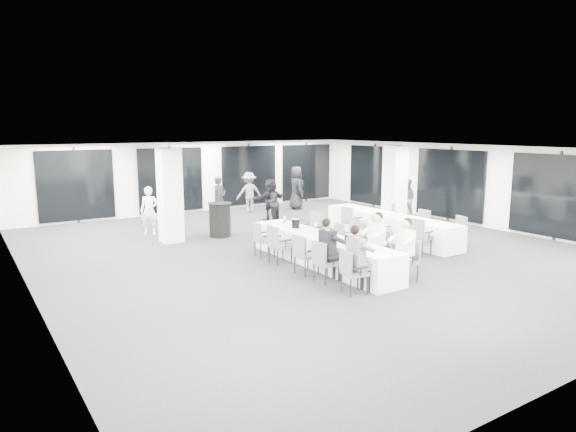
% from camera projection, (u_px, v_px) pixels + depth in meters
% --- Properties ---
extents(room, '(14.04, 16.04, 2.84)m').
position_uv_depth(room, '(312.00, 195.00, 15.44)').
color(room, black).
rests_on(room, ground).
extents(column_left, '(0.60, 0.60, 2.80)m').
position_uv_depth(column_left, '(170.00, 195.00, 15.17)').
color(column_left, white).
rests_on(column_left, floor).
extents(column_right, '(0.60, 0.60, 2.80)m').
position_uv_depth(column_right, '(395.00, 187.00, 17.13)').
color(column_right, white).
rests_on(column_right, floor).
extents(banquet_table_main, '(0.90, 5.00, 0.75)m').
position_uv_depth(banquet_table_main, '(322.00, 250.00, 12.72)').
color(banquet_table_main, white).
rests_on(banquet_table_main, floor).
extents(banquet_table_side, '(0.90, 5.00, 0.75)m').
position_uv_depth(banquet_table_side, '(390.00, 226.00, 15.78)').
color(banquet_table_side, white).
rests_on(banquet_table_side, floor).
extents(cocktail_table, '(0.76, 0.76, 1.06)m').
position_uv_depth(cocktail_table, '(220.00, 219.00, 16.05)').
color(cocktail_table, black).
rests_on(cocktail_table, floor).
extents(chair_main_left_near, '(0.54, 0.58, 0.93)m').
position_uv_depth(chair_main_left_near, '(351.00, 269.00, 10.50)').
color(chair_main_left_near, '#4F5257').
rests_on(chair_main_left_near, floor).
extents(chair_main_left_second, '(0.50, 0.55, 0.93)m').
position_uv_depth(chair_main_left_second, '(324.00, 259.00, 11.27)').
color(chair_main_left_second, '#4F5257').
rests_on(chair_main_left_second, floor).
extents(chair_main_left_mid, '(0.49, 0.54, 0.93)m').
position_uv_depth(chair_main_left_mid, '(304.00, 252.00, 11.90)').
color(chair_main_left_mid, '#4F5257').
rests_on(chair_main_left_mid, floor).
extents(chair_main_left_fourth, '(0.49, 0.55, 0.97)m').
position_uv_depth(chair_main_left_fourth, '(277.00, 242.00, 12.84)').
color(chair_main_left_fourth, '#4F5257').
rests_on(chair_main_left_fourth, floor).
extents(chair_main_left_far, '(0.51, 0.56, 0.93)m').
position_uv_depth(chair_main_left_far, '(262.00, 237.00, 13.50)').
color(chair_main_left_far, '#4F5257').
rests_on(chair_main_left_far, floor).
extents(chair_main_right_near, '(0.51, 0.56, 0.93)m').
position_uv_depth(chair_main_right_near, '(408.00, 258.00, 11.41)').
color(chair_main_right_near, '#4F5257').
rests_on(chair_main_right_near, floor).
extents(chair_main_right_second, '(0.60, 0.63, 0.99)m').
position_uv_depth(chair_main_right_second, '(380.00, 248.00, 12.15)').
color(chair_main_right_second, '#4F5257').
rests_on(chair_main_right_second, floor).
extents(chair_main_right_mid, '(0.61, 0.65, 1.04)m').
position_uv_depth(chair_main_right_mid, '(354.00, 240.00, 12.93)').
color(chair_main_right_mid, '#4F5257').
rests_on(chair_main_right_mid, floor).
extents(chair_main_right_fourth, '(0.48, 0.52, 0.87)m').
position_uv_depth(chair_main_right_fourth, '(335.00, 238.00, 13.56)').
color(chair_main_right_fourth, '#4F5257').
rests_on(chair_main_right_fourth, floor).
extents(chair_main_right_far, '(0.60, 0.64, 1.03)m').
position_uv_depth(chair_main_right_far, '(313.00, 228.00, 14.38)').
color(chair_main_right_far, '#4F5257').
rests_on(chair_main_right_far, floor).
extents(chair_side_left_near, '(0.58, 0.62, 1.00)m').
position_uv_depth(chair_side_left_near, '(419.00, 234.00, 13.70)').
color(chair_side_left_near, '#4F5257').
rests_on(chair_side_left_near, floor).
extents(chair_side_left_mid, '(0.51, 0.54, 0.86)m').
position_uv_depth(chair_side_left_mid, '(379.00, 228.00, 14.97)').
color(chair_side_left_mid, '#4F5257').
rests_on(chair_side_left_mid, floor).
extents(chair_side_left_far, '(0.51, 0.56, 0.94)m').
position_uv_depth(chair_side_left_far, '(350.00, 219.00, 16.05)').
color(chair_side_left_far, '#4F5257').
rests_on(chair_side_left_far, floor).
extents(chair_side_right_near, '(0.51, 0.55, 0.88)m').
position_uv_depth(chair_side_right_near, '(458.00, 230.00, 14.65)').
color(chair_side_right_near, '#4F5257').
rests_on(chair_side_right_near, floor).
extents(chair_side_right_mid, '(0.49, 0.53, 0.88)m').
position_uv_depth(chair_side_right_mid, '(422.00, 222.00, 15.77)').
color(chair_side_right_mid, '#4F5257').
rests_on(chair_side_right_mid, floor).
extents(chair_side_right_far, '(0.55, 0.58, 0.92)m').
position_uv_depth(chair_side_right_far, '(387.00, 215.00, 17.00)').
color(chair_side_right_far, '#4F5257').
rests_on(chair_side_right_far, floor).
extents(seated_guest_a, '(0.50, 0.38, 1.44)m').
position_uv_depth(seated_guest_a, '(358.00, 255.00, 10.53)').
color(seated_guest_a, '#5A5C61').
rests_on(seated_guest_a, floor).
extents(seated_guest_b, '(0.50, 0.38, 1.44)m').
position_uv_depth(seated_guest_b, '(330.00, 246.00, 11.31)').
color(seated_guest_b, black).
rests_on(seated_guest_b, floor).
extents(seated_guest_c, '(0.50, 0.38, 1.44)m').
position_uv_depth(seated_guest_c, '(403.00, 246.00, 11.28)').
color(seated_guest_c, silver).
rests_on(seated_guest_c, floor).
extents(seated_guest_d, '(0.50, 0.38, 1.44)m').
position_uv_depth(seated_guest_d, '(375.00, 239.00, 12.03)').
color(seated_guest_d, silver).
rests_on(seated_guest_d, floor).
extents(standing_guest_a, '(0.79, 0.71, 1.80)m').
position_uv_depth(standing_guest_a, '(219.00, 195.00, 19.02)').
color(standing_guest_a, black).
rests_on(standing_guest_a, floor).
extents(standing_guest_b, '(0.97, 0.84, 1.71)m').
position_uv_depth(standing_guest_b, '(271.00, 199.00, 18.23)').
color(standing_guest_b, black).
rests_on(standing_guest_b, floor).
extents(standing_guest_c, '(1.28, 0.83, 1.83)m').
position_uv_depth(standing_guest_c, '(249.00, 190.00, 20.56)').
color(standing_guest_c, '#5A5C61').
rests_on(standing_guest_c, floor).
extents(standing_guest_d, '(1.19, 1.05, 1.77)m').
position_uv_depth(standing_guest_d, '(300.00, 188.00, 21.31)').
color(standing_guest_d, black).
rests_on(standing_guest_d, floor).
extents(standing_guest_e, '(0.76, 1.06, 2.01)m').
position_uv_depth(standing_guest_e, '(296.00, 185.00, 21.35)').
color(standing_guest_e, black).
rests_on(standing_guest_e, floor).
extents(standing_guest_f, '(1.64, 0.75, 1.73)m').
position_uv_depth(standing_guest_f, '(270.00, 197.00, 18.82)').
color(standing_guest_f, black).
rests_on(standing_guest_f, floor).
extents(standing_guest_g, '(0.81, 0.78, 1.74)m').
position_uv_depth(standing_guest_g, '(149.00, 208.00, 16.27)').
color(standing_guest_g, silver).
rests_on(standing_guest_g, floor).
extents(standing_guest_h, '(0.91, 0.97, 1.72)m').
position_uv_depth(standing_guest_h, '(406.00, 197.00, 18.92)').
color(standing_guest_h, '#5A5C61').
rests_on(standing_guest_h, floor).
extents(ice_bucket_near, '(0.21, 0.21, 0.24)m').
position_uv_depth(ice_bucket_near, '(349.00, 240.00, 11.67)').
color(ice_bucket_near, black).
rests_on(ice_bucket_near, banquet_table_main).
extents(ice_bucket_far, '(0.21, 0.21, 0.24)m').
position_uv_depth(ice_bucket_far, '(296.00, 223.00, 13.62)').
color(ice_bucket_far, black).
rests_on(ice_bucket_far, banquet_table_main).
extents(water_bottle_a, '(0.07, 0.07, 0.23)m').
position_uv_depth(water_bottle_a, '(365.00, 247.00, 10.96)').
color(water_bottle_a, silver).
rests_on(water_bottle_a, banquet_table_main).
extents(water_bottle_b, '(0.07, 0.07, 0.22)m').
position_uv_depth(water_bottle_b, '(316.00, 226.00, 13.24)').
color(water_bottle_b, silver).
rests_on(water_bottle_b, banquet_table_main).
extents(water_bottle_c, '(0.07, 0.07, 0.23)m').
position_uv_depth(water_bottle_c, '(285.00, 220.00, 14.14)').
color(water_bottle_c, silver).
rests_on(water_bottle_c, banquet_table_main).
extents(plate_a, '(0.18, 0.18, 0.03)m').
position_uv_depth(plate_a, '(350.00, 246.00, 11.48)').
color(plate_a, white).
rests_on(plate_a, banquet_table_main).
extents(plate_b, '(0.19, 0.19, 0.03)m').
position_uv_depth(plate_b, '(372.00, 249.00, 11.27)').
color(plate_b, white).
rests_on(plate_b, banquet_table_main).
extents(plate_c, '(0.20, 0.20, 0.03)m').
position_uv_depth(plate_c, '(334.00, 238.00, 12.32)').
color(plate_c, white).
rests_on(plate_c, banquet_table_main).
extents(wine_glass, '(0.07, 0.07, 0.19)m').
position_uv_depth(wine_glass, '(385.00, 243.00, 11.17)').
color(wine_glass, silver).
rests_on(wine_glass, banquet_table_main).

